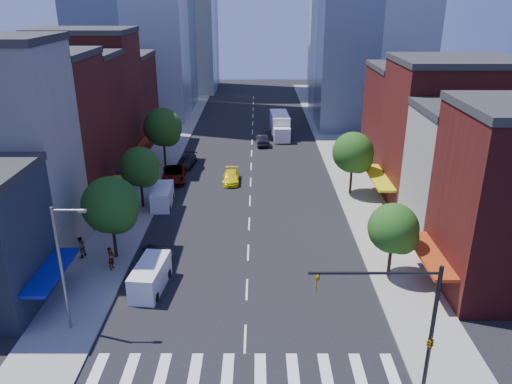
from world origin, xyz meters
TOP-DOWN VIEW (x-y plane):
  - ground at (0.00, 0.00)m, footprint 220.00×220.00m
  - sidewalk_left at (-12.50, 40.00)m, footprint 5.00×120.00m
  - sidewalk_right at (12.50, 40.00)m, footprint 5.00×120.00m
  - crosswalk at (0.00, -3.00)m, footprint 19.00×3.00m
  - bldg_left_2 at (-21.00, 20.50)m, footprint 12.00×9.00m
  - bldg_left_3 at (-21.00, 29.00)m, footprint 12.00×8.00m
  - bldg_left_4 at (-21.00, 37.50)m, footprint 12.00×9.00m
  - bldg_left_5 at (-21.00, 47.00)m, footprint 12.00×10.00m
  - bldg_right_1 at (21.00, 15.00)m, footprint 12.00×8.00m
  - bldg_right_2 at (21.00, 24.00)m, footprint 12.00×10.00m
  - bldg_right_3 at (21.00, 34.00)m, footprint 12.00×10.00m
  - traffic_signal at (9.94, -4.50)m, footprint 7.24×2.24m
  - streetlight at (-11.81, 1.00)m, footprint 2.25×0.25m
  - tree_left_near at (-11.35, 10.92)m, footprint 4.80×4.80m
  - tree_left_mid at (-11.35, 21.92)m, footprint 4.20×4.20m
  - tree_left_far at (-11.35, 35.92)m, footprint 5.00×5.00m
  - tree_right_near at (11.65, 7.92)m, footprint 4.00×4.00m
  - tree_right_far at (11.65, 25.92)m, footprint 4.60×4.60m
  - parked_car_front at (-7.50, 8.89)m, footprint 2.13×4.41m
  - parked_car_second at (-8.14, 8.95)m, footprint 2.10×4.94m
  - parked_car_third at (-9.50, 30.55)m, footprint 3.40×6.19m
  - parked_car_rear at (-8.62, 35.98)m, footprint 2.61×5.05m
  - cargo_van_near at (-7.51, 6.00)m, footprint 2.54×5.24m
  - cargo_van_far at (-9.49, 22.59)m, footprint 2.24×5.06m
  - taxi at (-2.37, 30.00)m, footprint 1.95×4.70m
  - traffic_car_oncoming at (1.50, 46.40)m, footprint 2.12×4.92m
  - traffic_car_far at (4.84, 54.06)m, footprint 1.89×4.48m
  - box_truck at (4.47, 51.30)m, footprint 3.11×9.08m
  - pedestrian_near at (-11.29, 8.90)m, footprint 0.59×0.79m
  - pedestrian_far at (-14.50, 10.89)m, footprint 1.08×1.16m

SIDE VIEW (x-z plane):
  - ground at x=0.00m, z-range 0.00..0.00m
  - crosswalk at x=0.00m, z-range 0.00..0.01m
  - sidewalk_left at x=-12.50m, z-range 0.00..0.15m
  - sidewalk_right at x=12.50m, z-range 0.00..0.15m
  - taxi at x=-2.37m, z-range 0.00..1.36m
  - parked_car_rear at x=-8.62m, z-range 0.00..1.40m
  - parked_car_front at x=-7.50m, z-range 0.00..1.45m
  - traffic_car_far at x=4.84m, z-range 0.00..1.51m
  - traffic_car_oncoming at x=1.50m, z-range 0.00..1.58m
  - parked_car_second at x=-8.14m, z-range 0.00..1.59m
  - parked_car_third at x=-9.50m, z-range 0.00..1.64m
  - cargo_van_far at x=-9.49m, z-range -0.01..2.11m
  - cargo_van_near at x=-7.51m, z-range -0.01..2.14m
  - pedestrian_far at x=-14.50m, z-range 0.15..2.06m
  - pedestrian_near at x=-11.29m, z-range 0.15..2.13m
  - box_truck at x=4.47m, z-range -0.10..3.51m
  - traffic_signal at x=9.94m, z-range 0.16..8.16m
  - tree_right_near at x=11.65m, z-range 1.09..7.29m
  - tree_left_mid at x=-11.35m, z-range 1.20..7.85m
  - tree_right_far at x=11.65m, z-range 1.26..8.46m
  - tree_left_near at x=-11.35m, z-range 1.22..8.52m
  - tree_left_far at x=-11.35m, z-range 1.33..9.08m
  - streetlight at x=-11.81m, z-range 0.78..9.78m
  - bldg_right_1 at x=21.00m, z-range 0.00..12.00m
  - bldg_left_5 at x=-21.00m, z-range 0.00..13.00m
  - bldg_right_3 at x=21.00m, z-range 0.00..13.00m
  - bldg_left_3 at x=-21.00m, z-range 0.00..15.00m
  - bldg_right_2 at x=21.00m, z-range 0.00..15.00m
  - bldg_left_2 at x=-21.00m, z-range 0.00..16.00m
  - bldg_left_4 at x=-21.00m, z-range 0.00..17.00m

